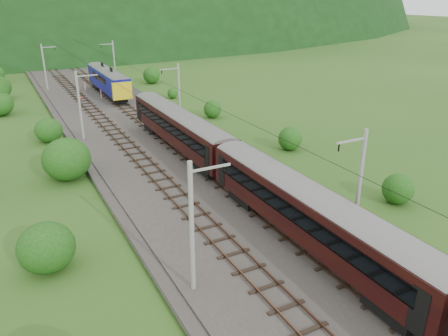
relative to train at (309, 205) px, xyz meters
name	(u,v)px	position (x,y,z in m)	size (l,w,h in m)	color
ground	(281,264)	(-2.40, -0.48, -3.51)	(600.00, 600.00, 0.00)	#275019
railbed	(212,202)	(-2.40, 9.52, -3.36)	(14.00, 220.00, 0.30)	#38332D
track_left	(186,205)	(-4.80, 9.52, -3.14)	(2.40, 220.00, 0.27)	brown
track_right	(237,194)	(0.00, 9.52, -3.14)	(2.40, 220.00, 0.27)	brown
catenary_left	(80,104)	(-8.52, 31.52, 0.99)	(2.54, 192.28, 8.00)	gray
catenary_right	(179,94)	(3.72, 31.52, 0.99)	(2.54, 192.28, 8.00)	gray
overhead_wires	(212,122)	(-2.40, 9.52, 3.59)	(4.83, 198.00, 0.03)	black
mountain_main	(12,25)	(-2.40, 259.52, -3.51)	(504.00, 360.00, 244.00)	black
train	(309,205)	(0.00, 0.00, 0.00)	(2.96, 118.70, 5.15)	black
hazard_post_near	(85,87)	(-2.89, 58.93, -2.38)	(0.18, 0.18, 1.66)	red
hazard_post_far	(101,94)	(-1.75, 51.80, -2.42)	(0.17, 0.17, 1.58)	red
signal	(81,103)	(-6.23, 45.27, -1.99)	(0.23, 0.23, 2.08)	black
vegetation_left	(14,176)	(-16.79, 17.20, -1.07)	(14.01, 143.69, 6.76)	#154A13
vegetation_right	(324,161)	(10.21, 10.42, -2.26)	(4.59, 104.99, 2.90)	#154A13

